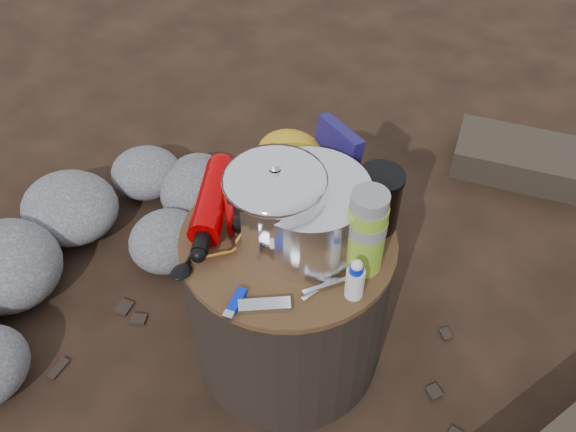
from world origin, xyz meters
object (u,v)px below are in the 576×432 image
Objects in this scene: travel_mug at (378,201)px; fuel_bottle at (213,200)px; stump at (288,299)px; camping_pot at (276,205)px; thermos at (366,232)px.

fuel_bottle is at bearing -146.30° from travel_mug.
stump is 0.33m from travel_mug.
thermos is at bearing 18.35° from camping_pot.
camping_pot is at bearing -128.19° from travel_mug.
thermos is at bearing -68.43° from travel_mug.
thermos is (0.33, 0.08, 0.06)m from fuel_bottle.
stump is at bearing -127.45° from travel_mug.
travel_mug is (0.11, 0.15, 0.28)m from stump.
stump is 0.34m from thermos.
stump is at bearing -20.44° from fuel_bottle.
stump is 0.30m from fuel_bottle.
travel_mug is at bearing 51.81° from camping_pot.
stump is at bearing -165.62° from thermos.
travel_mug is (0.13, 0.17, -0.03)m from camping_pot.
stump is at bearing 46.07° from camping_pot.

